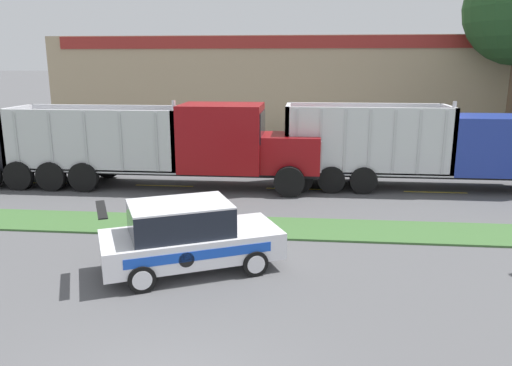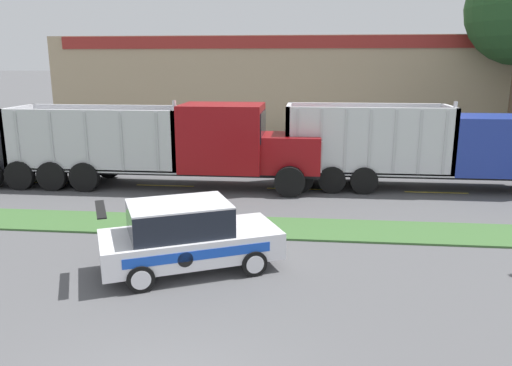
% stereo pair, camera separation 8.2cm
% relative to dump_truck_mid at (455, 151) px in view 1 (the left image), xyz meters
% --- Properties ---
extents(grass_verge, '(120.00, 1.99, 0.06)m').
position_rel_dump_truck_mid_xyz_m(grass_verge, '(-7.97, -5.67, -1.50)').
color(grass_verge, '#3D6633').
rests_on(grass_verge, ground_plane).
extents(centre_line_3, '(2.40, 0.14, 0.01)m').
position_rel_dump_truck_mid_xyz_m(centre_line_3, '(-16.99, -0.67, -1.53)').
color(centre_line_3, yellow).
rests_on(centre_line_3, ground_plane).
extents(centre_line_4, '(2.40, 0.14, 0.01)m').
position_rel_dump_truck_mid_xyz_m(centre_line_4, '(-11.59, -0.67, -1.53)').
color(centre_line_4, yellow).
rests_on(centre_line_4, ground_plane).
extents(centre_line_5, '(2.40, 0.14, 0.01)m').
position_rel_dump_truck_mid_xyz_m(centre_line_5, '(-6.19, -0.67, -1.53)').
color(centre_line_5, yellow).
rests_on(centre_line_5, ground_plane).
extents(centre_line_6, '(2.40, 0.14, 0.01)m').
position_rel_dump_truck_mid_xyz_m(centre_line_6, '(-0.79, -0.67, -1.53)').
color(centre_line_6, yellow).
rests_on(centre_line_6, ground_plane).
extents(dump_truck_mid, '(11.77, 2.59, 3.52)m').
position_rel_dump_truck_mid_xyz_m(dump_truck_mid, '(0.00, 0.00, 0.00)').
color(dump_truck_mid, black).
rests_on(dump_truck_mid, ground_plane).
extents(dump_truck_trail, '(12.45, 2.74, 3.53)m').
position_rel_dump_truck_mid_xyz_m(dump_truck_trail, '(-10.32, -0.68, 0.15)').
color(dump_truck_trail, black).
rests_on(dump_truck_trail, ground_plane).
extents(rally_car, '(4.62, 3.48, 1.73)m').
position_rel_dump_truck_mid_xyz_m(rally_car, '(-8.66, -8.91, -0.68)').
color(rally_car, white).
rests_on(rally_car, ground_plane).
extents(store_building_backdrop, '(43.51, 12.10, 6.67)m').
position_rel_dump_truck_mid_xyz_m(store_building_backdrop, '(-2.02, 19.83, 1.80)').
color(store_building_backdrop, tan).
rests_on(store_building_backdrop, ground_plane).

